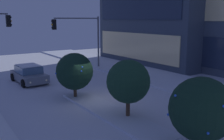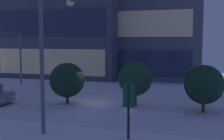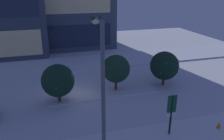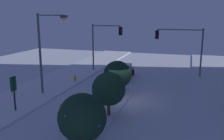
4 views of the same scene
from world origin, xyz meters
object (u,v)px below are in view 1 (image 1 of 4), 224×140
(car_near, at_px, (29,74))
(decorated_tree_right_of_median, at_px, (75,71))
(decorated_tree_left_of_median, at_px, (128,82))
(traffic_light_corner_far_left, at_px, (80,32))
(decorated_tree_median, at_px, (201,109))

(car_near, height_order, decorated_tree_right_of_median, decorated_tree_right_of_median)
(decorated_tree_left_of_median, bearing_deg, car_near, -169.63)
(decorated_tree_left_of_median, distance_m, decorated_tree_right_of_median, 4.83)
(car_near, bearing_deg, decorated_tree_right_of_median, 8.10)
(car_near, height_order, traffic_light_corner_far_left, traffic_light_corner_far_left)
(decorated_tree_right_of_median, bearing_deg, decorated_tree_left_of_median, 9.54)
(decorated_tree_left_of_median, bearing_deg, decorated_tree_median, 1.11)
(car_near, distance_m, decorated_tree_left_of_median, 11.31)
(traffic_light_corner_far_left, xyz_separation_m, decorated_tree_right_of_median, (8.79, -4.95, -2.10))
(traffic_light_corner_far_left, relative_size, decorated_tree_left_of_median, 1.74)
(traffic_light_corner_far_left, distance_m, decorated_tree_right_of_median, 10.31)
(decorated_tree_right_of_median, bearing_deg, decorated_tree_median, 5.47)
(traffic_light_corner_far_left, bearing_deg, decorated_tree_right_of_median, 60.63)
(decorated_tree_median, bearing_deg, traffic_light_corner_far_left, 167.33)
(decorated_tree_right_of_median, bearing_deg, car_near, -169.01)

